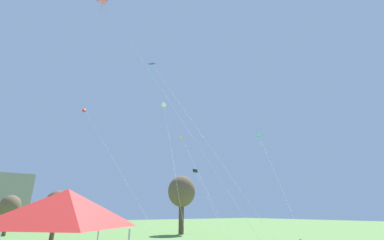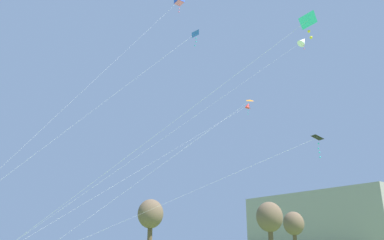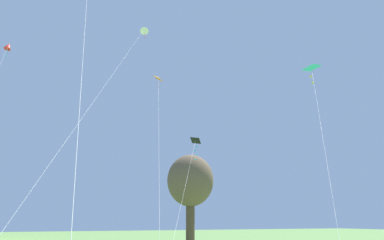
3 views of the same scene
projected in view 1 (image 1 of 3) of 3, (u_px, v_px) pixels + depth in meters
The scene contains 11 objects.
tree_far_right at pixel (182, 192), 43.12m from camera, with size 4.56×4.56×9.21m.
tree_far_left at pixel (57, 204), 34.03m from camera, with size 3.04×3.04×6.13m.
tree_near_right at pixel (10, 207), 39.11m from camera, with size 2.89×2.89×5.83m.
festival_tent at pixel (66, 208), 7.73m from camera, with size 3.30×3.30×4.08m.
kite_red_diamond_0 at pixel (85, 110), 35.98m from camera, with size 1.12×26.18×17.41m.
kite_cyan_delta_1 at pixel (259, 137), 33.87m from camera, with size 11.79×13.23×13.10m.
kite_blue_delta_2 at pixel (152, 65), 30.86m from camera, with size 2.37×19.79×20.67m.
kite_black_delta_3 at pixel (195, 172), 35.10m from camera, with size 9.53×17.92×9.06m.
kite_orange_delta_4 at pixel (182, 139), 32.01m from camera, with size 4.97×14.88×12.48m.
kite_blue_box_5 at pixel (103, 0), 32.29m from camera, with size 4.44×21.64×28.99m.
kite_white_diamond_6 at pixel (164, 104), 40.21m from camera, with size 10.54×23.15×20.04m.
Camera 1 is at (-6.58, -2.99, 3.42)m, focal length 24.00 mm.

